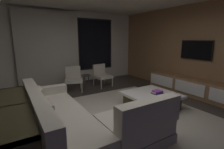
{
  "coord_description": "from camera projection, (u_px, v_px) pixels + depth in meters",
  "views": [
    {
      "loc": [
        -1.8,
        -2.67,
        1.67
      ],
      "look_at": [
        0.71,
        1.36,
        0.66
      ],
      "focal_mm": 26.88,
      "sensor_mm": 36.0,
      "label": 1
    }
  ],
  "objects": [
    {
      "name": "accent_chair_by_curtain",
      "position": [
        73.0,
        78.0,
        5.47
      ],
      "size": [
        0.68,
        0.7,
        0.78
      ],
      "color": "#B2ADA0",
      "rests_on": "floor"
    },
    {
      "name": "back_wall_with_window",
      "position": [
        62.0,
        48.0,
        6.19
      ],
      "size": [
        6.6,
        0.3,
        2.7
      ],
      "color": "silver",
      "rests_on": "floor"
    },
    {
      "name": "side_stool",
      "position": [
        86.0,
        77.0,
        5.75
      ],
      "size": [
        0.32,
        0.32,
        0.46
      ],
      "color": "#333338",
      "rests_on": "floor"
    },
    {
      "name": "area_rug",
      "position": [
        134.0,
        118.0,
        3.59
      ],
      "size": [
        3.2,
        3.8,
        0.01
      ],
      "primitive_type": "cube",
      "color": "#ADA391",
      "rests_on": "floor"
    },
    {
      "name": "mounted_tv",
      "position": [
        196.0,
        50.0,
        4.95
      ],
      "size": [
        0.05,
        0.97,
        0.56
      ],
      "color": "black"
    },
    {
      "name": "console_table_behind_couch",
      "position": [
        16.0,
        126.0,
        2.47
      ],
      "size": [
        0.4,
        2.1,
        0.74
      ],
      "color": "#3D3620",
      "rests_on": "floor"
    },
    {
      "name": "coffee_table",
      "position": [
        151.0,
        100.0,
        4.14
      ],
      "size": [
        1.16,
        1.16,
        0.36
      ],
      "color": "#3D3620",
      "rests_on": "floor"
    },
    {
      "name": "sectional_couch",
      "position": [
        78.0,
        121.0,
        2.86
      ],
      "size": [
        1.98,
        2.5,
        0.82
      ],
      "color": "#A49C8C",
      "rests_on": "floor"
    },
    {
      "name": "floor",
      "position": [
        118.0,
        121.0,
        3.5
      ],
      "size": [
        9.2,
        9.2,
        0.0
      ],
      "primitive_type": "plane",
      "color": "#332B26"
    },
    {
      "name": "accent_chair_near_window",
      "position": [
        101.0,
        74.0,
        6.01
      ],
      "size": [
        0.59,
        0.61,
        0.78
      ],
      "color": "#B2ADA0",
      "rests_on": "floor"
    },
    {
      "name": "media_wall",
      "position": [
        206.0,
        50.0,
        4.8
      ],
      "size": [
        0.12,
        7.8,
        2.7
      ],
      "color": "#8E6642",
      "rests_on": "floor"
    },
    {
      "name": "media_console",
      "position": [
        195.0,
        88.0,
        4.92
      ],
      "size": [
        0.46,
        3.1,
        0.52
      ],
      "color": "#8E6642",
      "rests_on": "floor"
    },
    {
      "name": "book_stack_on_coffee_table",
      "position": [
        157.0,
        92.0,
        4.08
      ],
      "size": [
        0.27,
        0.2,
        0.08
      ],
      "color": "#3C3D6A",
      "rests_on": "coffee_table"
    }
  ]
}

